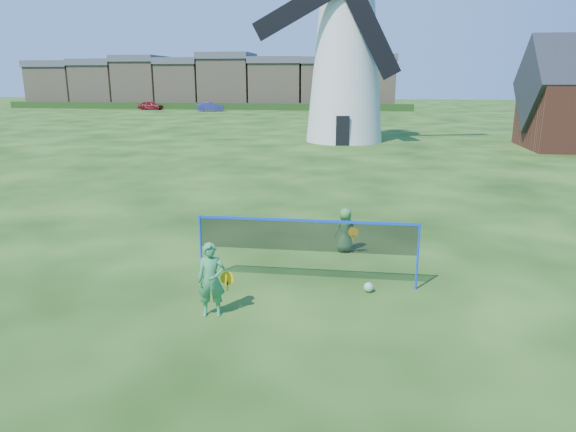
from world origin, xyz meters
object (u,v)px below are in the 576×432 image
(windmill, at_px, (346,59))
(badminton_net, at_px, (306,237))
(play_ball, at_px, (369,287))
(car_right, at_px, (210,107))
(player_boy, at_px, (345,230))
(player_girl, at_px, (211,280))
(car_left, at_px, (151,106))

(windmill, relative_size, badminton_net, 3.44)
(play_ball, distance_m, car_right, 66.12)
(player_boy, distance_m, car_right, 63.31)
(player_girl, height_order, car_left, player_girl)
(badminton_net, relative_size, player_boy, 4.13)
(windmill, distance_m, play_ball, 29.35)
(car_right, bearing_deg, player_girl, -176.79)
(player_girl, xyz_separation_m, car_left, (-28.31, 65.89, -0.13))
(play_ball, xyz_separation_m, car_right, (-21.78, 62.42, 0.52))
(play_ball, bearing_deg, player_boy, 102.80)
(windmill, distance_m, car_left, 46.70)
(windmill, height_order, badminton_net, windmill)
(player_boy, xyz_separation_m, car_right, (-21.15, 59.67, 0.01))
(windmill, bearing_deg, player_girl, -92.85)
(windmill, distance_m, player_girl, 30.83)
(player_girl, distance_m, car_left, 71.71)
(player_girl, bearing_deg, badminton_net, 37.35)
(player_girl, bearing_deg, car_left, 101.71)
(windmill, relative_size, car_right, 4.58)
(badminton_net, relative_size, car_left, 1.36)
(car_right, bearing_deg, windmill, -162.14)
(play_ball, relative_size, car_left, 0.06)
(windmill, bearing_deg, player_boy, -87.81)
(player_boy, height_order, car_right, car_right)
(windmill, distance_m, badminton_net, 28.82)
(player_girl, distance_m, car_right, 66.71)
(badminton_net, xyz_separation_m, car_right, (-20.34, 62.12, -0.51))
(windmill, xyz_separation_m, badminton_net, (0.18, -28.41, -4.81))
(badminton_net, xyz_separation_m, play_ball, (1.44, -0.31, -1.03))
(windmill, relative_size, player_girl, 11.45)
(player_boy, relative_size, car_right, 0.32)
(player_girl, xyz_separation_m, player_boy, (2.50, 4.38, -0.15))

